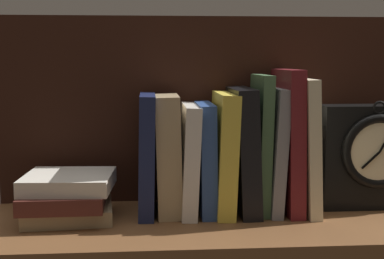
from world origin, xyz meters
The scene contains 14 objects.
ground_plane centered at (0.00, 0.00, -1.25)cm, with size 79.48×28.84×2.50cm, color brown.
back_panel centered at (0.00, 13.82, 17.15)cm, with size 79.48×1.20×34.30cm, color black.
book_navy_bierce centered at (-12.68, 5.20, 10.28)cm, with size 2.59×13.80×20.55cm, color #192147.
book_tan_shortstories centered at (-9.05, 5.20, 10.19)cm, with size 4.08×12.07×20.37cm, color tan.
book_white_catcher centered at (-5.42, 5.20, 9.36)cm, with size 2.57×14.61×18.72cm, color silver.
book_blue_modern centered at (-2.53, 5.20, 9.48)cm, with size 2.60×13.25×18.95cm, color #2D4C8E.
book_yellow_seinlanguage centered at (0.59, 5.20, 10.36)cm, with size 3.05×15.19×20.72cm, color gold.
book_black_skeptic centered at (4.09, 5.20, 10.78)cm, with size 3.35×14.96×21.55cm, color black.
book_green_romantic centered at (7.04, 5.20, 11.91)cm, with size 1.94×12.00×23.82cm, color #476B44.
book_gray_chess centered at (9.31, 5.20, 10.77)cm, with size 2.00×13.91×21.55cm, color gray.
book_maroon_dawkins centered at (11.90, 5.20, 12.37)cm, with size 2.58×14.79×24.74cm, color maroon.
book_cream_twain centered at (14.53, 5.20, 11.59)cm, with size 2.08×16.04×23.18cm, color beige.
framed_clock centered at (27.27, 5.62, 9.42)cm, with size 18.41×7.26×19.40cm.
book_stack_side centered at (-25.93, 2.03, 3.84)cm, with size 15.38×14.97×7.65cm.
Camera 1 is at (-12.30, -88.91, 26.48)cm, focal length 51.86 mm.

